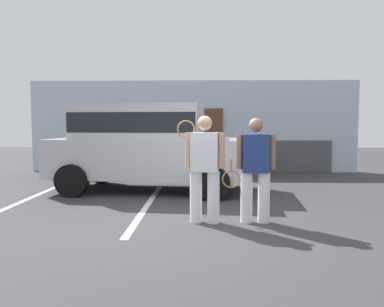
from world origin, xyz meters
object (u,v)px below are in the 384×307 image
at_px(parked_suv, 146,143).
at_px(tennis_player_woman, 255,169).
at_px(tennis_player_man, 204,167).
at_px(potted_plant_by_porch, 259,161).

bearing_deg(parked_suv, tennis_player_woman, -47.40).
xyz_separation_m(tennis_player_man, potted_plant_by_porch, (1.68, 5.44, -0.44)).
relative_size(parked_suv, potted_plant_by_porch, 5.66).
height_order(parked_suv, tennis_player_man, parked_suv).
bearing_deg(tennis_player_man, potted_plant_by_porch, -99.82).
xyz_separation_m(parked_suv, tennis_player_woman, (2.19, -2.87, -0.27)).
distance_m(parked_suv, tennis_player_man, 3.21).
height_order(tennis_player_man, tennis_player_woman, tennis_player_man).
height_order(tennis_player_woman, potted_plant_by_porch, tennis_player_woman).
distance_m(tennis_player_man, tennis_player_woman, 0.82).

